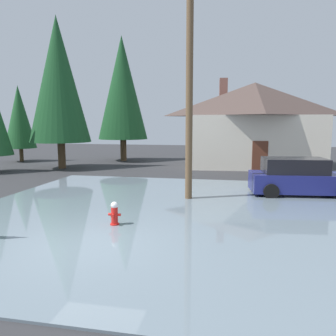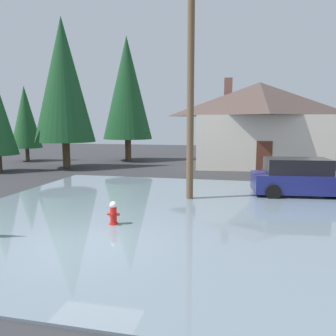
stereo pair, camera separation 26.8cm
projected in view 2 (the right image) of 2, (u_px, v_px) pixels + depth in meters
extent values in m
cube|color=#2D2D30|center=(84.00, 247.00, 8.32)|extent=(80.00, 80.00, 0.10)
cube|color=slate|center=(160.00, 211.00, 11.48)|extent=(13.72, 13.51, 0.05)
cube|color=silver|center=(20.00, 268.00, 6.97)|extent=(3.33, 0.60, 0.01)
cylinder|color=red|center=(114.00, 224.00, 9.87)|extent=(0.27, 0.27, 0.09)
cylinder|color=red|center=(113.00, 215.00, 9.83)|extent=(0.20, 0.20, 0.50)
sphere|color=white|center=(113.00, 205.00, 9.79)|extent=(0.22, 0.22, 0.22)
cylinder|color=red|center=(109.00, 214.00, 9.86)|extent=(0.09, 0.08, 0.08)
cylinder|color=red|center=(118.00, 214.00, 9.79)|extent=(0.09, 0.08, 0.08)
cylinder|color=red|center=(112.00, 215.00, 9.68)|extent=(0.10, 0.09, 0.10)
cylinder|color=brown|center=(191.00, 75.00, 12.63)|extent=(0.28, 0.28, 9.96)
cube|color=silver|center=(258.00, 141.00, 23.85)|extent=(9.29, 6.84, 3.69)
pyramid|color=#473833|center=(259.00, 99.00, 23.44)|extent=(10.04, 7.39, 2.40)
cube|color=brown|center=(228.00, 93.00, 24.73)|extent=(0.65, 0.65, 2.16)
cube|color=#592D1E|center=(264.00, 157.00, 20.93)|extent=(1.00, 0.14, 2.00)
cube|color=navy|center=(304.00, 183.00, 13.92)|extent=(4.45, 2.12, 0.80)
cube|color=black|center=(297.00, 166.00, 13.86)|extent=(2.72, 1.75, 0.65)
cylinder|color=black|center=(332.00, 186.00, 14.62)|extent=(0.66, 0.28, 0.64)
cylinder|color=black|center=(265.00, 184.00, 14.96)|extent=(0.66, 0.28, 0.64)
cylinder|color=black|center=(273.00, 192.00, 13.28)|extent=(0.66, 0.28, 0.64)
cylinder|color=#4C3823|center=(0.00, 163.00, 21.02)|extent=(0.31, 0.31, 1.12)
cylinder|color=#4C3823|center=(66.00, 155.00, 22.85)|extent=(0.52, 0.52, 1.85)
cone|color=#194723|center=(63.00, 80.00, 22.16)|extent=(4.12, 4.12, 8.45)
cylinder|color=#4C3823|center=(28.00, 154.00, 27.16)|extent=(0.31, 0.31, 1.12)
cone|color=#1E5128|center=(25.00, 117.00, 26.74)|extent=(2.48, 2.48, 5.09)
cylinder|color=#4C3823|center=(128.00, 150.00, 27.51)|extent=(0.51, 0.51, 1.85)
cone|color=#194723|center=(127.00, 88.00, 26.82)|extent=(4.10, 4.10, 8.41)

